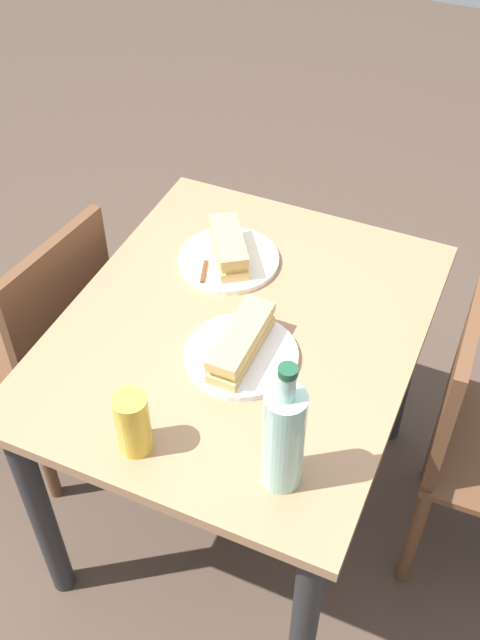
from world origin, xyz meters
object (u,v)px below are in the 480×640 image
Objects in this scene: chair_far at (43,335)px; water_bottle at (283,437)px; plate_near at (229,260)px; beer_glass at (133,423)px; baguette_sandwich_near at (229,247)px; knife_near at (206,262)px; plate_far at (241,355)px; dining_table at (240,363)px; baguette_sandwich_far at (241,342)px; knife_far at (217,348)px.

chair_far is 2.66× the size of water_bottle.
water_bottle is (-0.55, -0.36, 0.12)m from plate_near.
baguette_sandwich_near is at bearing 6.25° from beer_glass.
knife_near is 0.56m from beer_glass.
beer_glass is (-0.30, 0.10, 0.07)m from plate_far.
chair_far is at bearing 54.87° from beer_glass.
dining_table is 0.20m from baguette_sandwich_far.
beer_glass is at bearing 162.44° from plate_far.
beer_glass reaches higher than knife_near.
plate_near is 1.76× the size of beer_glass.
knife_near is (0.16, 0.16, 0.15)m from dining_table.
plate_far is (-0.29, -0.16, -0.04)m from baguette_sandwich_near.
chair_far reaches higher than knife_near.
knife_far is at bearing 101.20° from baguette_sandwich_far.
dining_table is at bearing -7.84° from beer_glass.
water_bottle is at bearing -142.63° from baguette_sandwich_far.
water_bottle is at bearing -80.99° from beer_glass.
dining_table is 0.62m from chair_far.
plate_near is 0.06m from knife_near.
knife_near is at bearing 134.10° from baguette_sandwich_near.
beer_glass is at bearing -168.80° from knife_near.
water_bottle reaches higher than knife_far.
knife_near is 0.68× the size of plate_far.
chair_far is 4.85× the size of knife_near.
water_bottle is (-0.26, -0.20, 0.08)m from baguette_sandwich_far.
beer_glass is (-0.59, -0.06, 0.07)m from plate_near.
dining_table is 3.86× the size of plate_far.
chair_far is 0.61m from baguette_sandwich_near.
plate_near is 0.60m from beer_glass.
knife_near is at bearing 134.10° from plate_near.
knife_near is at bearing 46.00° from dining_table.
knife_near is 0.65m from water_bottle.
baguette_sandwich_far reaches higher than dining_table.
plate_far is 1.12× the size of baguette_sandwich_far.
chair_far reaches higher than plate_near.
baguette_sandwich_near and baguette_sandwich_far have the same top height.
baguette_sandwich_far is at bearing -17.56° from beer_glass.
baguette_sandwich_near is (0.20, 0.12, 0.18)m from dining_table.
dining_table is 0.49m from water_bottle.
beer_glass reaches higher than baguette_sandwich_far.
knife_near reaches higher than plate_far.
plate_near is at bearing 29.09° from plate_far.
knife_far is (-0.01, 0.06, -0.03)m from baguette_sandwich_far.
water_bottle is at bearing -134.39° from knife_far.
baguette_sandwich_near reaches higher than plate_far.
chair_far is 4.73× the size of knife_far.
baguette_sandwich_near is at bearing 19.42° from knife_far.
beer_glass reaches higher than plate_near.
beer_glass is (-0.30, 0.10, 0.02)m from baguette_sandwich_far.
dining_table is 5.51× the size of knife_far.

